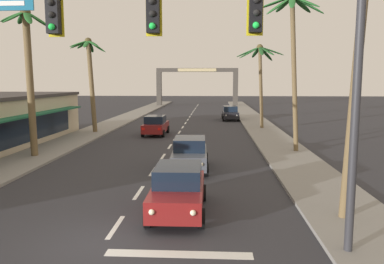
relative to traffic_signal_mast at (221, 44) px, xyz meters
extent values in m
plane|color=#2D2D33|center=(-3.30, 0.40, -5.58)|extent=(220.00, 220.00, 0.00)
cube|color=gray|center=(4.50, 20.40, -5.51)|extent=(3.20, 110.00, 0.14)
cube|color=gray|center=(-11.10, 20.40, -5.51)|extent=(3.20, 110.00, 0.14)
cube|color=silver|center=(-3.30, 1.65, -5.57)|extent=(0.16, 2.00, 0.01)
cube|color=silver|center=(-3.30, 5.50, -5.57)|extent=(0.16, 2.00, 0.01)
cube|color=silver|center=(-3.30, 9.36, -5.57)|extent=(0.16, 2.00, 0.01)
cube|color=silver|center=(-3.30, 13.21, -5.57)|extent=(0.16, 2.00, 0.01)
cube|color=silver|center=(-3.30, 17.06, -5.57)|extent=(0.16, 2.00, 0.01)
cube|color=silver|center=(-3.30, 20.91, -5.57)|extent=(0.16, 2.00, 0.01)
cube|color=silver|center=(-3.30, 24.76, -5.57)|extent=(0.16, 2.00, 0.01)
cube|color=silver|center=(-3.30, 28.61, -5.57)|extent=(0.16, 2.00, 0.01)
cube|color=silver|center=(-3.30, 32.46, -5.57)|extent=(0.16, 2.00, 0.01)
cube|color=silver|center=(-3.30, 36.31, -5.57)|extent=(0.16, 2.00, 0.01)
cube|color=silver|center=(-3.30, 40.16, -5.57)|extent=(0.16, 2.00, 0.01)
cube|color=silver|center=(-3.30, 44.01, -5.57)|extent=(0.16, 2.00, 0.01)
cube|color=silver|center=(-3.30, 47.86, -5.57)|extent=(0.16, 2.00, 0.01)
cube|color=silver|center=(-3.30, 51.71, -5.57)|extent=(0.16, 2.00, 0.01)
cube|color=silver|center=(-3.30, 55.57, -5.57)|extent=(0.16, 2.00, 0.01)
cube|color=silver|center=(-3.30, 59.42, -5.57)|extent=(0.16, 2.00, 0.01)
cube|color=silver|center=(-3.30, 63.27, -5.57)|extent=(0.16, 2.00, 0.01)
cube|color=silver|center=(-3.30, 67.12, -5.57)|extent=(0.16, 2.00, 0.01)
cube|color=silver|center=(-1.10, -0.20, -5.57)|extent=(4.00, 0.44, 0.01)
cylinder|color=#2D2D33|center=(3.44, 0.01, -1.83)|extent=(0.22, 0.22, 7.50)
cube|color=black|center=(0.85, -0.01, 0.74)|extent=(0.32, 0.26, 0.92)
sphere|color=black|center=(0.85, -0.15, 1.04)|extent=(0.17, 0.17, 0.17)
sphere|color=black|center=(0.85, -0.15, 0.74)|extent=(0.17, 0.17, 0.17)
sphere|color=#1EE54C|center=(0.85, -0.15, 0.44)|extent=(0.17, 0.17, 0.17)
cube|color=yellow|center=(0.85, 0.15, 0.74)|extent=(0.42, 0.03, 1.04)
cube|color=black|center=(-1.75, -0.01, 0.74)|extent=(0.32, 0.26, 0.92)
sphere|color=black|center=(-1.75, -0.15, 1.04)|extent=(0.17, 0.17, 0.17)
sphere|color=black|center=(-1.75, -0.15, 0.74)|extent=(0.17, 0.17, 0.17)
sphere|color=#1EE54C|center=(-1.75, -0.15, 0.44)|extent=(0.17, 0.17, 0.17)
cube|color=yellow|center=(-1.75, 0.15, 0.74)|extent=(0.42, 0.03, 1.04)
cube|color=black|center=(-4.34, -0.01, 0.74)|extent=(0.32, 0.26, 0.92)
sphere|color=black|center=(-4.34, -0.15, 1.04)|extent=(0.17, 0.17, 0.17)
sphere|color=black|center=(-4.34, -0.15, 0.74)|extent=(0.17, 0.17, 0.17)
sphere|color=#1EE54C|center=(-4.34, -0.15, 0.44)|extent=(0.17, 0.17, 0.17)
cube|color=yellow|center=(-4.34, 0.15, 0.74)|extent=(0.42, 0.03, 1.04)
cube|color=maroon|center=(-1.42, 3.13, -4.90)|extent=(1.80, 4.32, 0.72)
cube|color=black|center=(-1.42, 3.28, -4.22)|extent=(1.62, 2.22, 0.64)
cylinder|color=black|center=(-0.54, 1.72, -5.26)|extent=(0.23, 0.64, 0.64)
cylinder|color=black|center=(-2.27, 1.70, -5.26)|extent=(0.23, 0.64, 0.64)
cylinder|color=black|center=(-0.57, 4.56, -5.26)|extent=(0.23, 0.64, 0.64)
cylinder|color=black|center=(-2.30, 4.54, -5.26)|extent=(0.23, 0.64, 0.64)
sphere|color=#F9EFC6|center=(-0.78, 0.97, -4.82)|extent=(0.18, 0.18, 0.18)
sphere|color=#F9EFC6|center=(-2.02, 0.96, -4.82)|extent=(0.18, 0.18, 0.18)
cube|color=red|center=(-0.78, 5.30, -4.80)|extent=(0.24, 0.06, 0.20)
cube|color=red|center=(-2.10, 5.28, -4.80)|extent=(0.24, 0.06, 0.20)
cube|color=#4C515B|center=(-1.43, 9.88, -4.90)|extent=(1.89, 4.35, 0.72)
cube|color=black|center=(-1.43, 10.03, -4.22)|extent=(1.66, 2.25, 0.64)
cylinder|color=black|center=(-0.52, 8.48, -5.26)|extent=(0.24, 0.65, 0.64)
cylinder|color=black|center=(-2.25, 8.43, -5.26)|extent=(0.24, 0.65, 0.64)
cylinder|color=black|center=(-0.61, 11.32, -5.26)|extent=(0.24, 0.65, 0.64)
cylinder|color=black|center=(-2.33, 11.27, -5.26)|extent=(0.24, 0.65, 0.64)
sphere|color=#F9EFC6|center=(-0.74, 7.73, -4.82)|extent=(0.18, 0.18, 0.18)
sphere|color=#F9EFC6|center=(-1.98, 7.69, -4.82)|extent=(0.18, 0.18, 0.18)
cube|color=red|center=(-0.83, 12.06, -4.80)|extent=(0.24, 0.07, 0.20)
cube|color=red|center=(-2.15, 12.02, -4.80)|extent=(0.24, 0.07, 0.20)
cube|color=maroon|center=(-5.19, 22.95, -4.90)|extent=(1.84, 4.33, 0.72)
cube|color=black|center=(-5.19, 22.80, -4.22)|extent=(1.64, 2.23, 0.64)
cylinder|color=black|center=(-6.03, 24.39, -5.26)|extent=(0.23, 0.64, 0.64)
cylinder|color=black|center=(-4.30, 24.35, -5.26)|extent=(0.23, 0.64, 0.64)
cylinder|color=black|center=(-6.08, 21.55, -5.26)|extent=(0.23, 0.64, 0.64)
cylinder|color=black|center=(-4.36, 21.51, -5.26)|extent=(0.23, 0.64, 0.64)
sphere|color=#B2B2AD|center=(-5.77, 25.13, -4.82)|extent=(0.18, 0.18, 0.18)
sphere|color=#B2B2AD|center=(-4.53, 25.11, -4.82)|extent=(0.18, 0.18, 0.18)
cube|color=red|center=(-5.89, 20.80, -4.80)|extent=(0.24, 0.06, 0.20)
cube|color=red|center=(-4.57, 20.78, -4.80)|extent=(0.24, 0.06, 0.20)
cube|color=black|center=(1.80, 36.07, -4.90)|extent=(1.84, 4.33, 0.72)
cube|color=black|center=(1.80, 36.22, -4.22)|extent=(1.64, 2.23, 0.64)
cylinder|color=black|center=(2.69, 34.66, -5.26)|extent=(0.23, 0.64, 0.64)
cylinder|color=black|center=(0.97, 34.63, -5.26)|extent=(0.23, 0.64, 0.64)
cylinder|color=black|center=(2.64, 37.50, -5.26)|extent=(0.23, 0.64, 0.64)
cylinder|color=black|center=(0.91, 37.47, -5.26)|extent=(0.23, 0.64, 0.64)
sphere|color=#B2B2AD|center=(2.46, 33.91, -4.82)|extent=(0.18, 0.18, 0.18)
sphere|color=#B2B2AD|center=(1.22, 33.89, -4.82)|extent=(0.18, 0.18, 0.18)
cube|color=red|center=(2.42, 38.24, -4.80)|extent=(0.24, 0.06, 0.20)
cube|color=red|center=(1.10, 38.21, -4.80)|extent=(0.24, 0.06, 0.20)
cylinder|color=brown|center=(-11.13, 12.56, -1.29)|extent=(0.52, 0.42, 8.57)
ellipsoid|color=#236028|center=(-10.48, 12.47, 2.66)|extent=(1.53, 0.59, 0.97)
ellipsoid|color=#236028|center=(-10.68, 13.08, 2.69)|extent=(1.34, 1.37, 0.93)
ellipsoid|color=#236028|center=(-11.69, 13.15, 2.81)|extent=(1.36, 1.48, 0.68)
ellipsoid|color=#236028|center=(-11.96, 12.56, 2.80)|extent=(1.60, 0.41, 0.71)
ellipsoid|color=#236028|center=(-11.57, 11.95, 2.68)|extent=(1.15, 1.49, 0.94)
ellipsoid|color=#236028|center=(-10.77, 11.99, 2.65)|extent=(1.18, 1.44, 0.99)
sphere|color=#4C4223|center=(-11.18, 12.56, 3.04)|extent=(0.60, 0.60, 0.60)
cylinder|color=brown|center=(-10.96, 23.73, -1.56)|extent=(0.76, 0.40, 8.05)
ellipsoid|color=#236028|center=(-10.40, 23.79, 2.06)|extent=(1.59, 0.53, 1.11)
ellipsoid|color=#236028|center=(-10.58, 24.27, 2.12)|extent=(1.44, 1.42, 1.01)
ellipsoid|color=#236028|center=(-11.19, 24.49, 2.10)|extent=(0.51, 1.64, 1.03)
ellipsoid|color=#236028|center=(-11.80, 24.24, 2.26)|extent=(1.62, 1.38, 0.72)
ellipsoid|color=#236028|center=(-11.97, 23.78, 2.23)|extent=(1.74, 0.51, 0.78)
ellipsoid|color=#236028|center=(-11.78, 23.19, 2.25)|extent=(1.58, 1.42, 0.75)
ellipsoid|color=#236028|center=(-11.05, 22.91, 2.19)|extent=(0.57, 1.72, 0.85)
ellipsoid|color=#236028|center=(-10.53, 23.14, 2.25)|extent=(1.52, 1.49, 0.74)
sphere|color=#4C4223|center=(-11.14, 23.73, 2.51)|extent=(0.60, 0.60, 0.60)
cylinder|color=brown|center=(4.34, 2.62, -0.70)|extent=(0.67, 0.30, 9.76)
cylinder|color=brown|center=(4.91, 15.06, -0.71)|extent=(0.87, 0.30, 9.74)
ellipsoid|color=#236028|center=(5.58, 14.89, 3.70)|extent=(2.05, 0.74, 1.24)
ellipsoid|color=#236028|center=(5.37, 15.81, 3.89)|extent=(1.81, 1.81, 0.87)
ellipsoid|color=#236028|center=(4.30, 16.09, 3.96)|extent=(1.04, 2.22, 0.73)
ellipsoid|color=#236028|center=(3.61, 15.42, 3.96)|extent=(2.20, 1.12, 0.74)
ellipsoid|color=#236028|center=(3.79, 14.63, 3.66)|extent=(1.93, 1.25, 1.32)
ellipsoid|color=#236028|center=(4.44, 14.08, 3.74)|extent=(0.77, 2.09, 1.16)
ellipsoid|color=#236028|center=(5.28, 14.28, 3.79)|extent=(1.66, 1.86, 1.06)
cylinder|color=brown|center=(4.32, 27.49, -1.70)|extent=(0.69, 0.32, 7.76)
ellipsoid|color=#1E5123|center=(5.27, 27.49, 1.88)|extent=(2.32, 0.40, 0.92)
ellipsoid|color=#1E5123|center=(4.83, 28.25, 1.66)|extent=(1.74, 1.85, 1.35)
ellipsoid|color=#1E5123|center=(3.90, 28.59, 1.83)|extent=(0.88, 2.33, 1.01)
ellipsoid|color=#1E5123|center=(3.04, 27.73, 1.81)|extent=(2.31, 0.87, 1.05)
ellipsoid|color=#1E5123|center=(3.15, 27.08, 1.72)|extent=(2.19, 1.22, 1.23)
ellipsoid|color=#1E5123|center=(4.13, 26.38, 1.81)|extent=(0.42, 2.28, 1.05)
ellipsoid|color=#1E5123|center=(4.67, 26.52, 1.82)|extent=(1.45, 2.19, 1.04)
sphere|color=#4C4223|center=(4.13, 27.49, 2.22)|extent=(0.60, 0.60, 0.60)
cube|color=#195B3D|center=(-12.38, 11.89, -3.19)|extent=(1.00, 22.83, 0.12)
cube|color=black|center=(-12.81, 11.89, -4.18)|extent=(0.06, 21.49, 1.80)
cube|color=#423D38|center=(-10.42, 62.30, -2.43)|extent=(0.90, 0.90, 6.31)
cube|color=#423D38|center=(3.82, 62.30, -2.43)|extent=(0.90, 0.90, 6.31)
cube|color=#423D38|center=(-3.30, 62.30, 1.08)|extent=(15.14, 0.60, 0.70)
cube|color=tan|center=(-3.30, 61.98, 1.08)|extent=(7.12, 0.08, 0.56)
camera|label=1|loc=(-0.19, -10.09, -0.93)|focal=36.21mm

